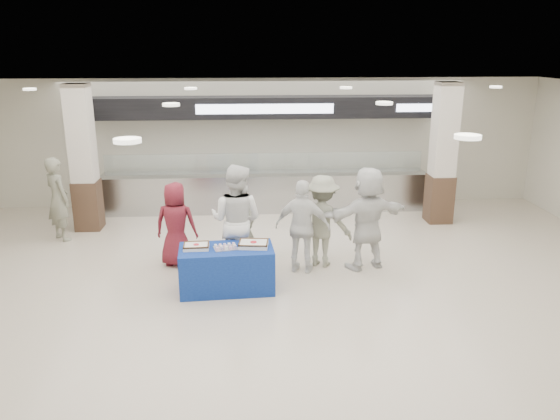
{
  "coord_description": "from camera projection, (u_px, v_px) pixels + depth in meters",
  "views": [
    {
      "loc": [
        -0.5,
        -7.73,
        3.95
      ],
      "look_at": [
        0.12,
        1.6,
        1.13
      ],
      "focal_mm": 35.0,
      "sensor_mm": 36.0,
      "label": 1
    }
  ],
  "objects": [
    {
      "name": "display_table",
      "position": [
        227.0,
        269.0,
        9.11
      ],
      "size": [
        1.59,
        0.87,
        0.75
      ],
      "primitive_type": "cube",
      "rotation": [
        0.0,
        0.0,
        0.06
      ],
      "color": "navy",
      "rests_on": "ground"
    },
    {
      "name": "column_right",
      "position": [
        443.0,
        157.0,
        12.38
      ],
      "size": [
        0.55,
        0.55,
        3.2
      ],
      "color": "#3A261A",
      "rests_on": "ground"
    },
    {
      "name": "chef_short",
      "position": [
        303.0,
        227.0,
        9.73
      ],
      "size": [
        1.08,
        0.7,
        1.71
      ],
      "primitive_type": "imported",
      "rotation": [
        0.0,
        0.0,
        2.84
      ],
      "color": "white",
      "rests_on": "ground"
    },
    {
      "name": "sheet_cake_right",
      "position": [
        253.0,
        244.0,
        9.05
      ],
      "size": [
        0.52,
        0.43,
        0.1
      ],
      "color": "white",
      "rests_on": "display_table"
    },
    {
      "name": "serving_line",
      "position": [
        265.0,
        165.0,
        13.38
      ],
      "size": [
        8.7,
        0.85,
        2.8
      ],
      "color": "#AEB1B5",
      "rests_on": "ground"
    },
    {
      "name": "civilian_maroon",
      "position": [
        176.0,
        224.0,
        10.06
      ],
      "size": [
        0.84,
        0.61,
        1.59
      ],
      "primitive_type": "imported",
      "rotation": [
        0.0,
        0.0,
        3.0
      ],
      "color": "maroon",
      "rests_on": "ground"
    },
    {
      "name": "soldier_a",
      "position": [
        238.0,
        221.0,
        10.04
      ],
      "size": [
        0.72,
        0.57,
        1.71
      ],
      "primitive_type": "imported",
      "rotation": [
        0.0,
        0.0,
        2.85
      ],
      "color": "slate",
      "rests_on": "ground"
    },
    {
      "name": "civilian_white",
      "position": [
        367.0,
        218.0,
        9.89
      ],
      "size": [
        1.86,
        1.09,
        1.91
      ],
      "primitive_type": "imported",
      "rotation": [
        0.0,
        0.0,
        3.46
      ],
      "color": "white",
      "rests_on": "ground"
    },
    {
      "name": "soldier_b",
      "position": [
        322.0,
        221.0,
        10.03
      ],
      "size": [
        1.27,
        1.03,
        1.72
      ],
      "primitive_type": "imported",
      "rotation": [
        0.0,
        0.0,
        2.73
      ],
      "color": "slate",
      "rests_on": "ground"
    },
    {
      "name": "soldier_bg",
      "position": [
        58.0,
        199.0,
        11.37
      ],
      "size": [
        0.76,
        0.76,
        1.78
      ],
      "primitive_type": "imported",
      "rotation": [
        0.0,
        0.0,
        2.37
      ],
      "color": "slate",
      "rests_on": "ground"
    },
    {
      "name": "column_left",
      "position": [
        84.0,
        162.0,
        11.88
      ],
      "size": [
        0.55,
        0.55,
        3.2
      ],
      "color": "#3A261A",
      "rests_on": "ground"
    },
    {
      "name": "ground",
      "position": [
        279.0,
        308.0,
        8.56
      ],
      "size": [
        14.0,
        14.0,
        0.0
      ],
      "primitive_type": "plane",
      "color": "beige",
      "rests_on": "ground"
    },
    {
      "name": "chef_tall",
      "position": [
        236.0,
        220.0,
        9.6
      ],
      "size": [
        1.19,
        1.08,
        2.01
      ],
      "primitive_type": "imported",
      "rotation": [
        0.0,
        0.0,
        2.75
      ],
      "color": "white",
      "rests_on": "ground"
    },
    {
      "name": "cupcake_tray",
      "position": [
        226.0,
        247.0,
        8.97
      ],
      "size": [
        0.43,
        0.36,
        0.06
      ],
      "color": "#ACACB1",
      "rests_on": "display_table"
    },
    {
      "name": "sheet_cake_left",
      "position": [
        196.0,
        246.0,
        8.97
      ],
      "size": [
        0.42,
        0.33,
        0.09
      ],
      "color": "white",
      "rests_on": "display_table"
    }
  ]
}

